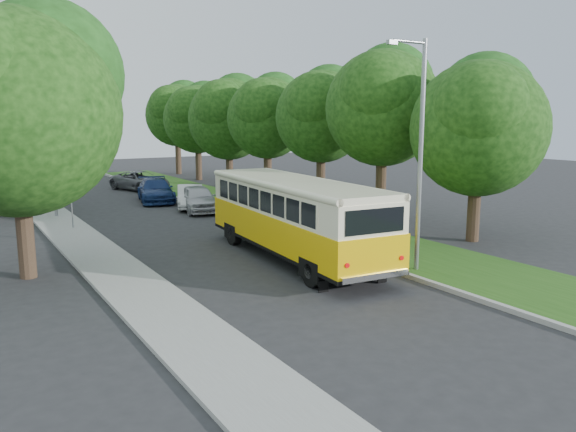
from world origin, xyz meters
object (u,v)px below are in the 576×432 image
car_silver (198,198)px  car_grey (140,181)px  vintage_bus (294,219)px  lamppost_far (49,143)px  car_white (190,197)px  car_blue (156,190)px  lamppost_near (419,149)px

car_silver → car_grey: bearing=100.4°
vintage_bus → car_grey: bearing=91.3°
lamppost_far → car_white: size_ratio=1.77×
lamppost_far → car_blue: size_ratio=1.45×
car_silver → car_white: size_ratio=1.06×
lamppost_far → car_grey: size_ratio=1.45×
lamppost_far → car_white: (7.70, -0.57, -3.42)m
lamppost_far → vintage_bus: size_ratio=0.70×
lamppost_near → car_white: bearing=93.9°
vintage_bus → car_silver: bearing=88.8°
lamppost_near → vintage_bus: lamppost_near is taller
car_blue → car_grey: size_ratio=1.00×
car_silver → car_grey: size_ratio=0.87×
car_grey → lamppost_far: bearing=-148.8°
vintage_bus → car_silver: (1.28, 12.58, -0.81)m
car_silver → car_white: 1.49m
lamppost_near → car_blue: lamppost_near is taller
car_white → lamppost_far: bearing=-163.3°
vintage_bus → car_blue: 17.70m
car_white → car_blue: bearing=125.7°
lamppost_near → car_blue: (-2.16, 21.54, -3.62)m
lamppost_far → vintage_bus: 16.14m
car_silver → car_white: (0.10, 1.48, -0.07)m
lamppost_near → car_grey: size_ratio=1.55×
car_silver → car_white: car_silver is taller
car_white → lamppost_near: bearing=-65.2°
vintage_bus → car_white: 14.15m
car_blue → car_grey: bearing=94.0°
lamppost_near → car_silver: bearing=94.5°
vintage_bus → car_white: (1.38, 14.06, -0.88)m
car_blue → car_grey: 6.49m
car_silver → car_blue: size_ratio=0.87×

